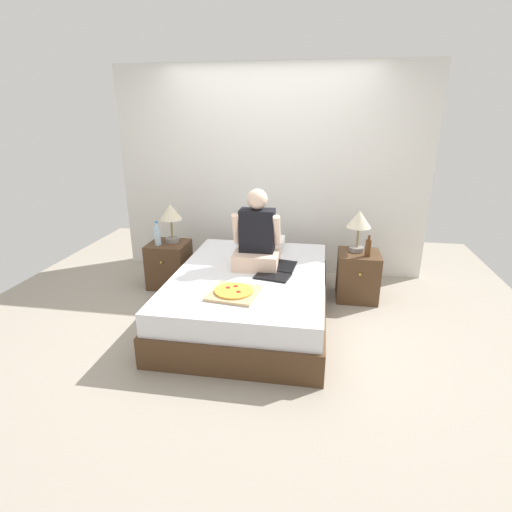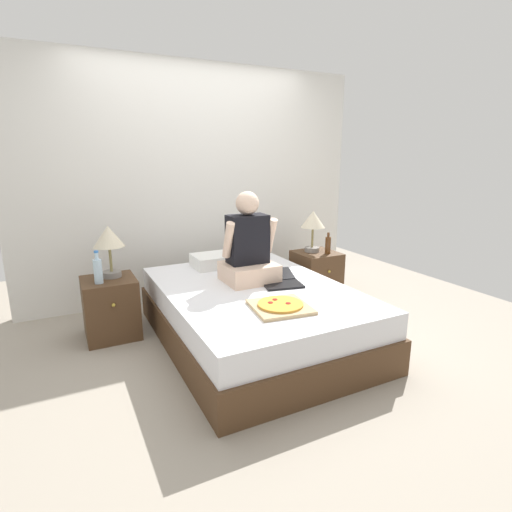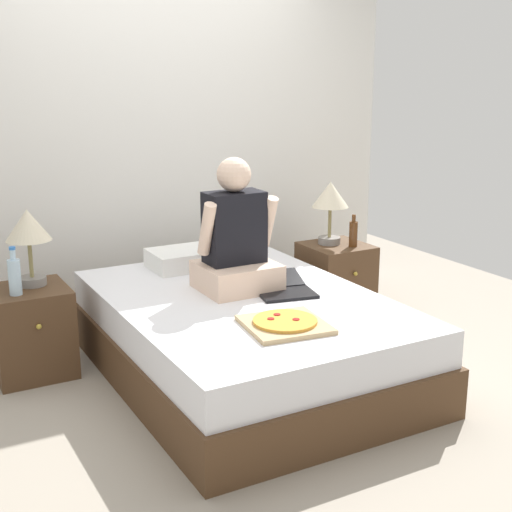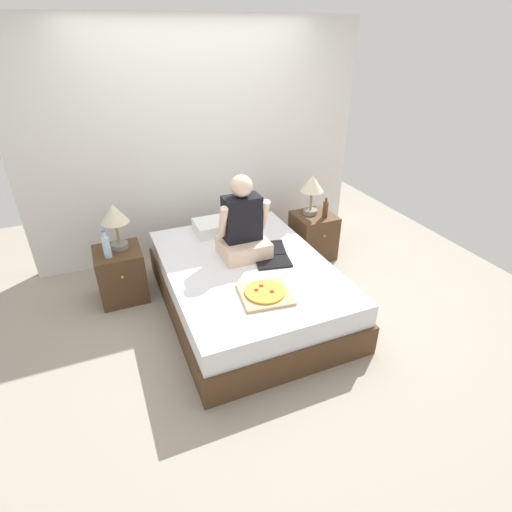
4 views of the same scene
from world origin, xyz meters
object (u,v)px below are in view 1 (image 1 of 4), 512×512
at_px(bed, 250,295).
at_px(lamp_on_left_nightstand, 171,215).
at_px(water_bottle, 157,236).
at_px(person_seated, 257,239).
at_px(lamp_on_right_nightstand, 359,222).
at_px(laptop, 275,273).
at_px(nightstand_left, 169,264).
at_px(beer_bottle, 368,248).
at_px(pizza_box, 234,292).
at_px(nightstand_right, 358,276).

relative_size(bed, lamp_on_left_nightstand, 4.59).
height_order(water_bottle, person_seated, person_seated).
distance_m(lamp_on_right_nightstand, person_seated, 1.13).
height_order(lamp_on_right_nightstand, laptop, lamp_on_right_nightstand).
relative_size(nightstand_left, beer_bottle, 2.28).
height_order(beer_bottle, pizza_box, beer_bottle).
distance_m(nightstand_right, person_seated, 1.24).
height_order(water_bottle, beer_bottle, water_bottle).
bearing_deg(lamp_on_right_nightstand, nightstand_right, -59.07).
height_order(nightstand_right, beer_bottle, beer_bottle).
bearing_deg(lamp_on_right_nightstand, pizza_box, -132.39).
relative_size(nightstand_left, water_bottle, 1.90).
bearing_deg(water_bottle, lamp_on_right_nightstand, 3.62).
relative_size(water_bottle, beer_bottle, 1.20).
distance_m(bed, person_seated, 0.56).
bearing_deg(nightstand_left, pizza_box, -48.10).
bearing_deg(person_seated, bed, -101.57).
bearing_deg(bed, beer_bottle, 24.65).
xyz_separation_m(water_bottle, nightstand_right, (2.24, 0.09, -0.37)).
height_order(bed, nightstand_left, nightstand_left).
distance_m(laptop, pizza_box, 0.58).
bearing_deg(lamp_on_left_nightstand, pizza_box, -50.42).
distance_m(nightstand_right, pizza_box, 1.63).
bearing_deg(pizza_box, lamp_on_right_nightstand, 47.61).
xyz_separation_m(lamp_on_left_nightstand, beer_bottle, (2.19, -0.15, -0.23)).
bearing_deg(laptop, beer_bottle, 31.15).
relative_size(nightstand_left, laptop, 1.12).
bearing_deg(pizza_box, laptop, 59.96).
height_order(bed, water_bottle, water_bottle).
relative_size(lamp_on_left_nightstand, beer_bottle, 1.96).
xyz_separation_m(beer_bottle, pizza_box, (-1.20, -1.05, -0.12)).
distance_m(bed, nightstand_left, 1.25).
bearing_deg(beer_bottle, bed, -155.35).
relative_size(bed, nightstand_left, 3.94).
bearing_deg(nightstand_left, beer_bottle, -2.56).
bearing_deg(lamp_on_right_nightstand, lamp_on_left_nightstand, 180.00).
relative_size(nightstand_left, person_seated, 0.67).
height_order(nightstand_left, pizza_box, same).
xyz_separation_m(water_bottle, beer_bottle, (2.31, -0.01, -0.02)).
relative_size(water_bottle, pizza_box, 0.62).
relative_size(bed, nightstand_right, 3.94).
bearing_deg(nightstand_left, laptop, -26.02).
bearing_deg(water_bottle, person_seated, -16.63).
bearing_deg(nightstand_left, person_seated, -21.82).
relative_size(bed, person_seated, 2.65).
relative_size(beer_bottle, pizza_box, 0.51).
bearing_deg(laptop, water_bottle, 158.37).
xyz_separation_m(water_bottle, person_seated, (1.20, -0.36, 0.13)).
bearing_deg(person_seated, laptop, -43.82).
bearing_deg(person_seated, pizza_box, -96.78).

